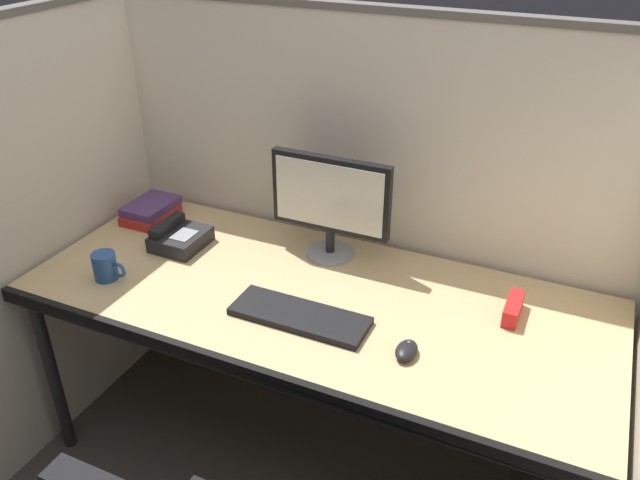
{
  "coord_description": "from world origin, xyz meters",
  "views": [
    {
      "loc": [
        0.73,
        -1.24,
        1.91
      ],
      "look_at": [
        0.0,
        0.35,
        0.92
      ],
      "focal_mm": 35.74,
      "sensor_mm": 36.0,
      "label": 1
    }
  ],
  "objects_px": {
    "monitor_center": "(330,201)",
    "coffee_mug": "(106,266)",
    "keyboard_main": "(300,316)",
    "desk_phone": "(179,238)",
    "computer_mouse": "(406,350)",
    "book_stack": "(151,211)",
    "desk": "(312,310)",
    "red_stapler": "(513,308)"
  },
  "relations": [
    {
      "from": "monitor_center",
      "to": "coffee_mug",
      "type": "relative_size",
      "value": 3.41
    },
    {
      "from": "keyboard_main",
      "to": "desk_phone",
      "type": "relative_size",
      "value": 2.26
    },
    {
      "from": "keyboard_main",
      "to": "coffee_mug",
      "type": "relative_size",
      "value": 3.41
    },
    {
      "from": "keyboard_main",
      "to": "computer_mouse",
      "type": "distance_m",
      "value": 0.35
    },
    {
      "from": "keyboard_main",
      "to": "monitor_center",
      "type": "bearing_deg",
      "value": 100.41
    },
    {
      "from": "computer_mouse",
      "to": "book_stack",
      "type": "distance_m",
      "value": 1.24
    },
    {
      "from": "keyboard_main",
      "to": "coffee_mug",
      "type": "xyz_separation_m",
      "value": [
        -0.69,
        -0.07,
        0.04
      ]
    },
    {
      "from": "monitor_center",
      "to": "keyboard_main",
      "type": "height_order",
      "value": "monitor_center"
    },
    {
      "from": "computer_mouse",
      "to": "desk_phone",
      "type": "xyz_separation_m",
      "value": [
        -0.95,
        0.25,
        0.02
      ]
    },
    {
      "from": "desk",
      "to": "red_stapler",
      "type": "bearing_deg",
      "value": 15.31
    },
    {
      "from": "computer_mouse",
      "to": "red_stapler",
      "type": "xyz_separation_m",
      "value": [
        0.24,
        0.31,
        0.01
      ]
    },
    {
      "from": "computer_mouse",
      "to": "desk",
      "type": "bearing_deg",
      "value": 157.77
    },
    {
      "from": "desk",
      "to": "red_stapler",
      "type": "height_order",
      "value": "red_stapler"
    },
    {
      "from": "computer_mouse",
      "to": "red_stapler",
      "type": "height_order",
      "value": "red_stapler"
    },
    {
      "from": "book_stack",
      "to": "desk",
      "type": "bearing_deg",
      "value": -15.92
    },
    {
      "from": "red_stapler",
      "to": "desk",
      "type": "bearing_deg",
      "value": -164.69
    },
    {
      "from": "computer_mouse",
      "to": "desk_phone",
      "type": "height_order",
      "value": "desk_phone"
    },
    {
      "from": "monitor_center",
      "to": "coffee_mug",
      "type": "distance_m",
      "value": 0.79
    },
    {
      "from": "desk",
      "to": "coffee_mug",
      "type": "distance_m",
      "value": 0.71
    },
    {
      "from": "desk",
      "to": "keyboard_main",
      "type": "height_order",
      "value": "keyboard_main"
    },
    {
      "from": "desk_phone",
      "to": "keyboard_main",
      "type": "bearing_deg",
      "value": -20.18
    },
    {
      "from": "red_stapler",
      "to": "monitor_center",
      "type": "bearing_deg",
      "value": 171.1
    },
    {
      "from": "monitor_center",
      "to": "desk_phone",
      "type": "distance_m",
      "value": 0.58
    },
    {
      "from": "desk",
      "to": "keyboard_main",
      "type": "xyz_separation_m",
      "value": [
        0.02,
        -0.12,
        0.06
      ]
    },
    {
      "from": "book_stack",
      "to": "keyboard_main",
      "type": "bearing_deg",
      "value": -23.07
    },
    {
      "from": "computer_mouse",
      "to": "desk_phone",
      "type": "distance_m",
      "value": 0.98
    },
    {
      "from": "computer_mouse",
      "to": "book_stack",
      "type": "relative_size",
      "value": 0.43
    },
    {
      "from": "desk",
      "to": "monitor_center",
      "type": "relative_size",
      "value": 4.42
    },
    {
      "from": "monitor_center",
      "to": "computer_mouse",
      "type": "height_order",
      "value": "monitor_center"
    },
    {
      "from": "desk_phone",
      "to": "coffee_mug",
      "type": "bearing_deg",
      "value": -107.72
    },
    {
      "from": "desk",
      "to": "red_stapler",
      "type": "relative_size",
      "value": 12.67
    },
    {
      "from": "monitor_center",
      "to": "coffee_mug",
      "type": "bearing_deg",
      "value": -143.64
    },
    {
      "from": "coffee_mug",
      "to": "computer_mouse",
      "type": "bearing_deg",
      "value": 2.05
    },
    {
      "from": "monitor_center",
      "to": "desk_phone",
      "type": "height_order",
      "value": "monitor_center"
    },
    {
      "from": "red_stapler",
      "to": "desk_phone",
      "type": "bearing_deg",
      "value": -176.8
    },
    {
      "from": "monitor_center",
      "to": "red_stapler",
      "type": "height_order",
      "value": "monitor_center"
    },
    {
      "from": "computer_mouse",
      "to": "red_stapler",
      "type": "relative_size",
      "value": 0.64
    },
    {
      "from": "desk_phone",
      "to": "book_stack",
      "type": "height_order",
      "value": "desk_phone"
    },
    {
      "from": "red_stapler",
      "to": "coffee_mug",
      "type": "relative_size",
      "value": 1.19
    },
    {
      "from": "coffee_mug",
      "to": "desk_phone",
      "type": "xyz_separation_m",
      "value": [
        0.09,
        0.29,
        -0.01
      ]
    },
    {
      "from": "desk",
      "to": "computer_mouse",
      "type": "relative_size",
      "value": 19.79
    },
    {
      "from": "keyboard_main",
      "to": "desk_phone",
      "type": "bearing_deg",
      "value": 159.82
    }
  ]
}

